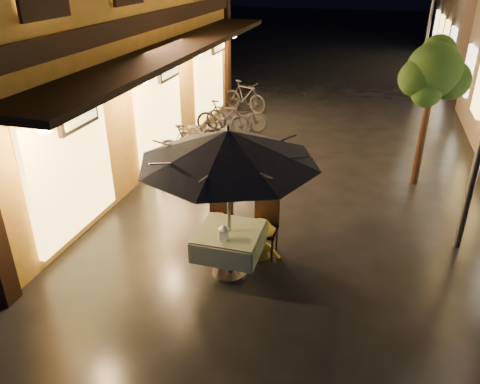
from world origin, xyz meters
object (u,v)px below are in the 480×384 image
(table_lantern, at_px, (224,231))
(person_orange, at_px, (217,214))
(person_yellow, at_px, (261,221))
(cafe_table, at_px, (229,241))
(bicycle_0, at_px, (199,158))
(patio_umbrella, at_px, (228,146))

(table_lantern, distance_m, person_orange, 0.88)
(table_lantern, relative_size, person_yellow, 0.18)
(cafe_table, bearing_deg, bicycle_0, 117.68)
(patio_umbrella, height_order, person_orange, patio_umbrella)
(patio_umbrella, distance_m, person_orange, 1.55)
(patio_umbrella, relative_size, bicycle_0, 1.47)
(cafe_table, height_order, person_yellow, person_yellow)
(cafe_table, distance_m, bicycle_0, 3.74)
(table_lantern, distance_m, bicycle_0, 3.99)
(patio_umbrella, distance_m, bicycle_0, 4.10)
(cafe_table, relative_size, person_orange, 0.67)
(patio_umbrella, bearing_deg, person_yellow, 58.15)
(cafe_table, relative_size, bicycle_0, 0.55)
(cafe_table, relative_size, table_lantern, 3.96)
(person_yellow, bearing_deg, bicycle_0, -70.74)
(person_orange, xyz_separation_m, bicycle_0, (-1.37, 2.79, -0.26))
(bicycle_0, bearing_deg, cafe_table, -176.06)
(patio_umbrella, distance_m, table_lantern, 1.26)
(cafe_table, xyz_separation_m, person_orange, (-0.37, 0.52, 0.15))
(patio_umbrella, relative_size, person_orange, 1.79)
(table_lantern, bearing_deg, cafe_table, 90.00)
(person_orange, bearing_deg, table_lantern, 134.54)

